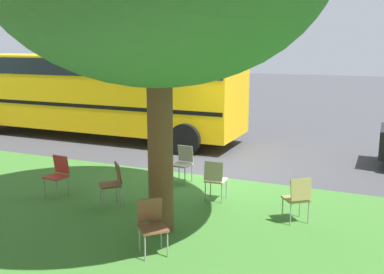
{
  "coord_description": "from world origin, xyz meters",
  "views": [
    {
      "loc": [
        -3.97,
        10.5,
        3.27
      ],
      "look_at": [
        -0.04,
        1.41,
        1.24
      ],
      "focal_mm": 42.64,
      "sensor_mm": 36.0,
      "label": 1
    }
  ],
  "objects": [
    {
      "name": "chair_4",
      "position": [
        -0.71,
        4.56,
        0.52
      ],
      "size": [
        0.59,
        0.59,
        0.88
      ],
      "color": "brown",
      "rests_on": "ground"
    },
    {
      "name": "chair_3",
      "position": [
        -0.76,
        1.87,
        0.52
      ],
      "size": [
        0.44,
        0.44,
        0.88
      ],
      "color": "beige",
      "rests_on": "ground"
    },
    {
      "name": "chair_2",
      "position": [
        0.42,
        0.89,
        0.52
      ],
      "size": [
        0.45,
        0.46,
        0.88
      ],
      "color": "#ADA393",
      "rests_on": "ground"
    },
    {
      "name": "school_bus",
      "position": [
        5.48,
        -2.85,
        1.76
      ],
      "size": [
        10.4,
        2.8,
        2.88
      ],
      "color": "yellow",
      "rests_on": "ground"
    },
    {
      "name": "ground",
      "position": [
        0.0,
        0.0,
        0.0
      ],
      "size": [
        80.0,
        80.0,
        0.0
      ],
      "primitive_type": "plane",
      "color": "#424247"
    },
    {
      "name": "chair_1",
      "position": [
        2.51,
        2.89,
        0.52
      ],
      "size": [
        0.45,
        0.45,
        0.88
      ],
      "color": "#B7332D",
      "rests_on": "ground"
    },
    {
      "name": "chair_5",
      "position": [
        -2.59,
        2.39,
        0.52
      ],
      "size": [
        0.58,
        0.58,
        0.88
      ],
      "color": "olive",
      "rests_on": "ground"
    },
    {
      "name": "grass_verge",
      "position": [
        0.0,
        3.2,
        0.0
      ],
      "size": [
        48.0,
        6.0,
        0.01
      ],
      "primitive_type": "cube",
      "color": "#3D752D",
      "rests_on": "ground"
    },
    {
      "name": "chair_0",
      "position": [
        1.07,
        2.92,
        0.52
      ],
      "size": [
        0.59,
        0.59,
        0.88
      ],
      "color": "brown",
      "rests_on": "ground"
    }
  ]
}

